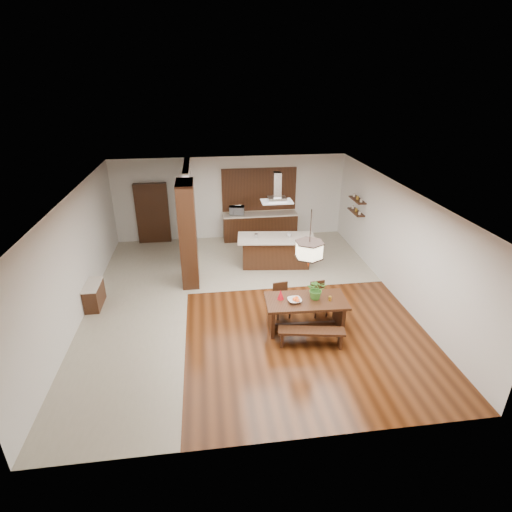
{
  "coord_description": "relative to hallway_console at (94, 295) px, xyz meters",
  "views": [
    {
      "loc": [
        -0.9,
        -9.03,
        5.41
      ],
      "look_at": [
        0.3,
        0.0,
        1.25
      ],
      "focal_mm": 28.0,
      "sensor_mm": 36.0,
      "label": 1
    }
  ],
  "objects": [
    {
      "name": "room_shell",
      "position": [
        3.81,
        -0.2,
        1.75
      ],
      "size": [
        9.0,
        9.04,
        2.92
      ],
      "color": "#3A1B0A",
      "rests_on": "ground"
    },
    {
      "name": "tile_hallway",
      "position": [
        1.06,
        -0.2,
        -0.31
      ],
      "size": [
        2.5,
        9.0,
        0.01
      ],
      "primitive_type": "cube",
      "color": "#B5AD97",
      "rests_on": "ground"
    },
    {
      "name": "tile_kitchen",
      "position": [
        5.06,
        2.3,
        -0.31
      ],
      "size": [
        5.5,
        4.0,
        0.01
      ],
      "primitive_type": "cube",
      "color": "#B5AD97",
      "rests_on": "ground"
    },
    {
      "name": "soffit_band",
      "position": [
        3.81,
        -0.2,
        2.57
      ],
      "size": [
        8.0,
        9.0,
        0.02
      ],
      "primitive_type": "cube",
      "color": "#3E1E0F",
      "rests_on": "room_shell"
    },
    {
      "name": "partition_pier",
      "position": [
        2.41,
        1.0,
        1.14
      ],
      "size": [
        0.45,
        1.0,
        2.9
      ],
      "primitive_type": "cube",
      "color": "black",
      "rests_on": "ground"
    },
    {
      "name": "partition_stub",
      "position": [
        2.41,
        3.1,
        1.14
      ],
      "size": [
        0.18,
        2.4,
        2.9
      ],
      "primitive_type": "cube",
      "color": "silver",
      "rests_on": "ground"
    },
    {
      "name": "hallway_console",
      "position": [
        0.0,
        0.0,
        0.0
      ],
      "size": [
        0.37,
        0.88,
        0.63
      ],
      "primitive_type": "cube",
      "color": "black",
      "rests_on": "ground"
    },
    {
      "name": "hallway_doorway",
      "position": [
        1.11,
        4.2,
        0.74
      ],
      "size": [
        1.1,
        0.2,
        2.1
      ],
      "primitive_type": "cube",
      "color": "black",
      "rests_on": "ground"
    },
    {
      "name": "rear_counter",
      "position": [
        4.81,
        4.0,
        0.16
      ],
      "size": [
        2.6,
        0.62,
        0.95
      ],
      "color": "black",
      "rests_on": "ground"
    },
    {
      "name": "kitchen_window",
      "position": [
        4.81,
        4.26,
        1.44
      ],
      "size": [
        2.6,
        0.08,
        1.5
      ],
      "primitive_type": "cube",
      "color": "#A57431",
      "rests_on": "room_shell"
    },
    {
      "name": "shelf_lower",
      "position": [
        7.68,
        2.4,
        1.08
      ],
      "size": [
        0.26,
        0.9,
        0.04
      ],
      "primitive_type": "cube",
      "color": "black",
      "rests_on": "room_shell"
    },
    {
      "name": "shelf_upper",
      "position": [
        7.68,
        2.4,
        1.49
      ],
      "size": [
        0.26,
        0.9,
        0.04
      ],
      "primitive_type": "cube",
      "color": "black",
      "rests_on": "room_shell"
    },
    {
      "name": "dining_table",
      "position": [
        5.06,
        -1.66,
        0.25
      ],
      "size": [
        1.87,
        1.0,
        0.76
      ],
      "rotation": [
        0.0,
        0.0,
        -0.04
      ],
      "color": "black",
      "rests_on": "ground"
    },
    {
      "name": "dining_bench",
      "position": [
        5.03,
        -2.32,
        -0.11
      ],
      "size": [
        1.47,
        0.56,
        0.4
      ],
      "primitive_type": null,
      "rotation": [
        0.0,
        0.0,
        -0.17
      ],
      "color": "black",
      "rests_on": "ground"
    },
    {
      "name": "dining_chair_left",
      "position": [
        4.63,
        -1.08,
        0.11
      ],
      "size": [
        0.42,
        0.42,
        0.84
      ],
      "primitive_type": null,
      "rotation": [
        0.0,
        0.0,
        0.13
      ],
      "color": "black",
      "rests_on": "ground"
    },
    {
      "name": "dining_chair_right",
      "position": [
        5.55,
        -1.12,
        0.1
      ],
      "size": [
        0.42,
        0.42,
        0.84
      ],
      "primitive_type": null,
      "rotation": [
        0.0,
        0.0,
        0.14
      ],
      "color": "black",
      "rests_on": "ground"
    },
    {
      "name": "pendant_lantern",
      "position": [
        5.06,
        -1.66,
        1.93
      ],
      "size": [
        0.64,
        0.64,
        1.31
      ],
      "primitive_type": null,
      "color": "#F2E4BA",
      "rests_on": "room_shell"
    },
    {
      "name": "foliage_plant",
      "position": [
        5.29,
        -1.63,
        0.69
      ],
      "size": [
        0.5,
        0.46,
        0.48
      ],
      "primitive_type": "imported",
      "rotation": [
        0.0,
        0.0,
        -0.21
      ],
      "color": "#3D7D29",
      "rests_on": "dining_table"
    },
    {
      "name": "fruit_bowl",
      "position": [
        4.78,
        -1.71,
        0.49
      ],
      "size": [
        0.34,
        0.34,
        0.08
      ],
      "primitive_type": "imported",
      "rotation": [
        0.0,
        0.0,
        0.09
      ],
      "color": "beige",
      "rests_on": "dining_table"
    },
    {
      "name": "napkin_cone",
      "position": [
        4.49,
        -1.55,
        0.57
      ],
      "size": [
        0.17,
        0.17,
        0.24
      ],
      "primitive_type": "cone",
      "rotation": [
        0.0,
        0.0,
        -0.15
      ],
      "color": "red",
      "rests_on": "dining_table"
    },
    {
      "name": "gold_ornament",
      "position": [
        5.58,
        -1.76,
        0.5
      ],
      "size": [
        0.09,
        0.09,
        0.1
      ],
      "primitive_type": "cylinder",
      "rotation": [
        0.0,
        0.0,
        0.36
      ],
      "color": "gold",
      "rests_on": "dining_table"
    },
    {
      "name": "kitchen_island",
      "position": [
        4.98,
        1.75,
        0.17
      ],
      "size": [
        2.4,
        1.26,
        0.95
      ],
      "rotation": [
        0.0,
        0.0,
        -0.11
      ],
      "color": "black",
      "rests_on": "ground"
    },
    {
      "name": "range_hood",
      "position": [
        4.98,
        1.76,
        2.15
      ],
      "size": [
        0.9,
        0.55,
        0.87
      ],
      "primitive_type": null,
      "color": "silver",
      "rests_on": "room_shell"
    },
    {
      "name": "island_cup",
      "position": [
        5.36,
        1.69,
        0.69
      ],
      "size": [
        0.17,
        0.17,
        0.11
      ],
      "primitive_type": "imported",
      "rotation": [
        0.0,
        0.0,
        0.32
      ],
      "color": "white",
      "rests_on": "kitchen_island"
    },
    {
      "name": "microwave",
      "position": [
        4.0,
        4.02,
        0.78
      ],
      "size": [
        0.55,
        0.41,
        0.28
      ],
      "primitive_type": "imported",
      "rotation": [
        0.0,
        0.0,
        -0.13
      ],
      "color": "#AFB0B6",
      "rests_on": "rear_counter"
    }
  ]
}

